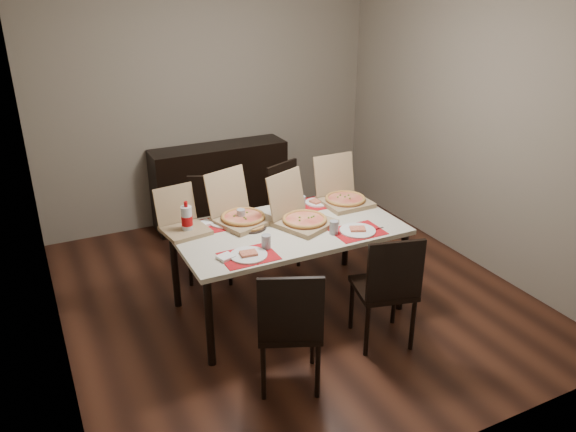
% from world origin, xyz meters
% --- Properties ---
extents(ground, '(3.80, 4.00, 0.02)m').
position_xyz_m(ground, '(0.00, 0.00, -0.01)').
color(ground, '#3F1F13').
rests_on(ground, ground).
extents(room_walls, '(3.84, 4.02, 2.62)m').
position_xyz_m(room_walls, '(0.00, 0.43, 1.73)').
color(room_walls, gray).
rests_on(room_walls, ground).
extents(sideboard, '(1.50, 0.40, 0.90)m').
position_xyz_m(sideboard, '(0.00, 1.78, 0.45)').
color(sideboard, black).
rests_on(sideboard, ground).
extents(dining_table, '(1.80, 1.00, 0.75)m').
position_xyz_m(dining_table, '(-0.12, -0.19, 0.68)').
color(dining_table, beige).
rests_on(dining_table, ground).
extents(chair_near_left, '(0.55, 0.55, 0.93)m').
position_xyz_m(chair_near_left, '(-0.56, -1.10, 0.51)').
color(chair_near_left, black).
rests_on(chair_near_left, ground).
extents(chair_near_right, '(0.51, 0.51, 0.93)m').
position_xyz_m(chair_near_right, '(0.31, -0.98, 0.51)').
color(chair_near_right, black).
rests_on(chair_near_right, ground).
extents(chair_far_left, '(0.56, 0.56, 0.93)m').
position_xyz_m(chair_far_left, '(-0.49, 0.69, 0.51)').
color(chair_far_left, black).
rests_on(chair_far_left, ground).
extents(chair_far_right, '(0.55, 0.55, 0.93)m').
position_xyz_m(chair_far_right, '(0.36, 0.73, 0.51)').
color(chair_far_right, black).
rests_on(chair_far_right, ground).
extents(setting_near_left, '(0.43, 0.30, 0.11)m').
position_xyz_m(setting_near_left, '(-0.58, -0.50, 0.77)').
color(setting_near_left, red).
rests_on(setting_near_left, dining_table).
extents(setting_near_right, '(0.46, 0.30, 0.11)m').
position_xyz_m(setting_near_right, '(0.29, -0.49, 0.77)').
color(setting_near_right, red).
rests_on(setting_near_right, dining_table).
extents(setting_far_left, '(0.47, 0.30, 0.11)m').
position_xyz_m(setting_far_left, '(-0.53, 0.11, 0.77)').
color(setting_far_left, red).
rests_on(setting_far_left, dining_table).
extents(setting_far_right, '(0.48, 0.30, 0.11)m').
position_xyz_m(setting_far_right, '(0.29, 0.15, 0.77)').
color(setting_far_right, red).
rests_on(setting_far_right, dining_table).
extents(napkin_loose, '(0.16, 0.16, 0.02)m').
position_xyz_m(napkin_loose, '(-0.03, -0.29, 0.76)').
color(napkin_loose, white).
rests_on(napkin_loose, dining_table).
extents(pizza_box_center, '(0.54, 0.57, 0.40)m').
position_xyz_m(pizza_box_center, '(0.00, -0.18, 0.81)').
color(pizza_box_center, '#907753').
rests_on(pizza_box_center, dining_table).
extents(pizza_box_right, '(0.40, 0.45, 0.40)m').
position_xyz_m(pizza_box_right, '(0.55, 0.06, 0.81)').
color(pizza_box_right, '#907753').
rests_on(pizza_box_right, dining_table).
extents(pizza_box_left, '(0.38, 0.41, 0.33)m').
position_xyz_m(pizza_box_left, '(-0.90, 0.13, 0.81)').
color(pizza_box_left, '#907753').
rests_on(pizza_box_left, dining_table).
extents(pizza_box_extra, '(0.52, 0.55, 0.40)m').
position_xyz_m(pizza_box_extra, '(-0.42, 0.09, 0.81)').
color(pizza_box_extra, '#907753').
rests_on(pizza_box_extra, dining_table).
extents(faina_plate, '(0.25, 0.25, 0.03)m').
position_xyz_m(faina_plate, '(-0.39, -0.06, 0.76)').
color(faina_plate, black).
rests_on(faina_plate, dining_table).
extents(dip_bowl, '(0.13, 0.13, 0.03)m').
position_xyz_m(dip_bowl, '(-0.08, 0.03, 0.76)').
color(dip_bowl, white).
rests_on(dip_bowl, dining_table).
extents(soda_bottle, '(0.09, 0.09, 0.27)m').
position_xyz_m(soda_bottle, '(-0.88, 0.07, 0.86)').
color(soda_bottle, silver).
rests_on(soda_bottle, dining_table).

